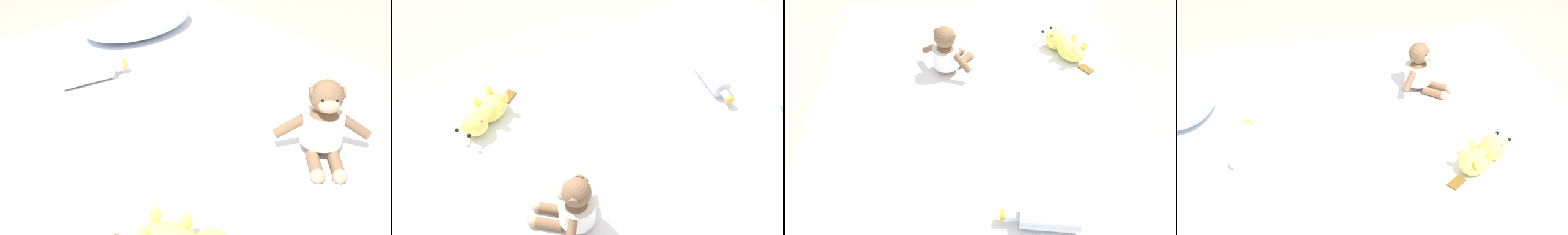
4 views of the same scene
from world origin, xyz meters
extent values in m
plane|color=#9E998E|center=(0.00, 0.00, 0.00)|extent=(16.00, 16.00, 0.00)
cube|color=#2D2D33|center=(0.00, 0.00, 0.11)|extent=(1.47, 2.06, 0.22)
cube|color=white|center=(0.00, 0.00, 0.33)|extent=(1.42, 2.00, 0.22)
ellipsoid|color=brown|center=(0.14, -0.36, 0.51)|extent=(0.15, 0.15, 0.15)
cylinder|color=white|center=(0.14, -0.36, 0.51)|extent=(0.17, 0.17, 0.09)
sphere|color=brown|center=(0.14, -0.36, 0.62)|extent=(0.10, 0.10, 0.10)
ellipsoid|color=tan|center=(0.11, -0.39, 0.61)|extent=(0.08, 0.08, 0.04)
sphere|color=black|center=(0.13, -0.40, 0.63)|extent=(0.01, 0.01, 0.01)
sphere|color=black|center=(0.10, -0.38, 0.63)|extent=(0.01, 0.01, 0.01)
cylinder|color=brown|center=(0.17, -0.39, 0.63)|extent=(0.03, 0.03, 0.03)
cylinder|color=brown|center=(0.10, -0.33, 0.63)|extent=(0.03, 0.03, 0.03)
cylinder|color=brown|center=(0.06, -0.30, 0.52)|extent=(0.09, 0.08, 0.08)
cylinder|color=brown|center=(0.10, -0.45, 0.45)|extent=(0.09, 0.10, 0.04)
cylinder|color=brown|center=(0.05, -0.42, 0.45)|extent=(0.09, 0.10, 0.04)
sphere|color=tan|center=(0.07, -0.49, 0.45)|extent=(0.04, 0.04, 0.04)
sphere|color=tan|center=(0.02, -0.45, 0.45)|extent=(0.04, 0.04, 0.04)
ellipsoid|color=#EAE066|center=(-0.46, -0.42, 0.48)|extent=(0.17, 0.19, 0.08)
sphere|color=#EAE066|center=(-0.41, -0.51, 0.48)|extent=(0.10, 0.10, 0.10)
cone|color=#EAE066|center=(-0.36, -0.53, 0.49)|extent=(0.06, 0.07, 0.05)
sphere|color=black|center=(-0.35, -0.56, 0.50)|extent=(0.02, 0.02, 0.02)
cone|color=#EAE066|center=(-0.41, -0.56, 0.49)|extent=(0.06, 0.07, 0.05)
sphere|color=black|center=(-0.39, -0.59, 0.50)|extent=(0.02, 0.02, 0.02)
sphere|color=red|center=(-0.38, -0.50, 0.51)|extent=(0.02, 0.02, 0.02)
sphere|color=red|center=(-0.43, -0.53, 0.51)|extent=(0.02, 0.02, 0.02)
ellipsoid|color=#EAE066|center=(-0.41, -0.43, 0.51)|extent=(0.04, 0.04, 0.05)
ellipsoid|color=#EAE066|center=(-0.48, -0.47, 0.51)|extent=(0.04, 0.04, 0.05)
ellipsoid|color=#EAE066|center=(-0.45, -0.37, 0.51)|extent=(0.04, 0.04, 0.05)
ellipsoid|color=#EAE066|center=(-0.52, -0.41, 0.51)|extent=(0.04, 0.04, 0.05)
cube|color=brown|center=(-0.52, -0.33, 0.44)|extent=(0.07, 0.08, 0.01)
cylinder|color=silver|center=(-0.20, 0.44, 0.47)|extent=(0.20, 0.10, 0.08)
cylinder|color=silver|center=(-0.08, 0.42, 0.47)|extent=(0.05, 0.04, 0.03)
cylinder|color=gold|center=(-0.05, 0.42, 0.47)|extent=(0.02, 0.04, 0.04)
camera|label=1|loc=(-0.98, -1.18, 1.38)|focal=50.50mm
camera|label=2|loc=(1.01, -0.80, 2.07)|focal=50.92mm
camera|label=3|loc=(0.05, 0.98, 1.53)|focal=33.31mm
camera|label=4|loc=(-1.80, 0.25, 1.76)|focal=46.70mm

